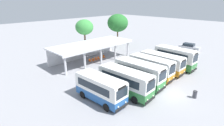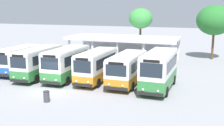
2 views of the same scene
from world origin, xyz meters
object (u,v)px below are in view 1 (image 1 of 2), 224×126
(city_bus_second_in_row, at_px, (125,81))
(waiting_chair_fourth_seat, at_px, (99,58))
(parked_car_flank, at_px, (189,47))
(waiting_chair_fifth_seat, at_px, (101,58))
(city_bus_fifth_blue, at_px, (162,62))
(city_bus_far_end_green, at_px, (175,57))
(waiting_chair_middle_seat, at_px, (96,59))
(city_bus_fourth_amber, at_px, (151,67))
(city_bus_middle_cream, at_px, (139,73))
(city_bus_nearest_orange, at_px, (101,88))
(waiting_chair_far_end_seat, at_px, (104,57))
(waiting_chair_end_by_column, at_px, (90,61))
(waiting_chair_second_from_end, at_px, (93,60))
(litter_bin_apron, at_px, (195,94))

(city_bus_second_in_row, distance_m, waiting_chair_fourth_seat, 13.51)
(parked_car_flank, xyz_separation_m, waiting_chair_fifth_seat, (-19.35, 8.84, -0.31))
(city_bus_fifth_blue, xyz_separation_m, city_bus_far_end_green, (3.23, -0.62, 0.25))
(waiting_chair_middle_seat, bearing_deg, city_bus_fourth_amber, -84.11)
(city_bus_middle_cream, height_order, waiting_chair_fourth_seat, city_bus_middle_cream)
(city_bus_nearest_orange, relative_size, waiting_chair_fourth_seat, 7.68)
(city_bus_fifth_blue, xyz_separation_m, waiting_chair_far_end_seat, (-2.38, 11.26, -1.13))
(city_bus_second_in_row, bearing_deg, parked_car_flank, 7.01)
(city_bus_middle_cream, relative_size, waiting_chair_end_by_column, 8.30)
(city_bus_fourth_amber, height_order, waiting_chair_second_from_end, city_bus_fourth_amber)
(waiting_chair_second_from_end, bearing_deg, waiting_chair_fourth_seat, 1.05)
(city_bus_fourth_amber, xyz_separation_m, litter_bin_apron, (-1.25, -7.17, -1.28))
(city_bus_fourth_amber, relative_size, waiting_chair_far_end_seat, 8.04)
(city_bus_fifth_blue, distance_m, waiting_chair_middle_seat, 12.13)
(city_bus_nearest_orange, bearing_deg, waiting_chair_far_end_seat, 46.51)
(waiting_chair_middle_seat, bearing_deg, waiting_chair_fifth_seat, 1.01)
(city_bus_fifth_blue, height_order, parked_car_flank, city_bus_fifth_blue)
(city_bus_fourth_amber, xyz_separation_m, city_bus_far_end_green, (6.47, -0.49, 0.17))
(waiting_chair_far_end_seat, bearing_deg, parked_car_flank, -25.31)
(city_bus_far_end_green, bearing_deg, parked_car_flank, 13.15)
(city_bus_fifth_blue, bearing_deg, waiting_chair_end_by_column, 117.01)
(city_bus_middle_cream, height_order, city_bus_fifth_blue, city_bus_middle_cream)
(city_bus_fifth_blue, xyz_separation_m, parked_car_flank, (16.29, 2.43, -0.83))
(waiting_chair_far_end_seat, bearing_deg, waiting_chair_second_from_end, 179.87)
(waiting_chair_second_from_end, bearing_deg, city_bus_fourth_amber, -80.78)
(parked_car_flank, height_order, waiting_chair_fifth_seat, parked_car_flank)
(city_bus_nearest_orange, xyz_separation_m, waiting_chair_far_end_seat, (10.56, 11.13, -1.15))
(city_bus_fifth_blue, bearing_deg, waiting_chair_fourth_seat, 108.30)
(city_bus_nearest_orange, xyz_separation_m, parked_car_flank, (29.23, 2.30, -0.85))
(city_bus_far_end_green, bearing_deg, city_bus_fourth_amber, 175.66)
(city_bus_middle_cream, relative_size, city_bus_far_end_green, 1.03)
(city_bus_nearest_orange, relative_size, waiting_chair_end_by_column, 7.68)
(city_bus_middle_cream, xyz_separation_m, city_bus_far_end_green, (9.70, -0.21, 0.10))
(city_bus_nearest_orange, distance_m, waiting_chair_second_from_end, 13.68)
(waiting_chair_fifth_seat, height_order, litter_bin_apron, litter_bin_apron)
(city_bus_far_end_green, xyz_separation_m, waiting_chair_fourth_seat, (-6.97, 11.91, -1.38))
(city_bus_far_end_green, height_order, waiting_chair_far_end_seat, city_bus_far_end_green)
(parked_car_flank, distance_m, waiting_chair_end_by_column, 23.77)
(city_bus_fifth_blue, relative_size, waiting_chair_second_from_end, 8.40)
(waiting_chair_fourth_seat, bearing_deg, city_bus_middle_cream, -103.15)
(city_bus_fifth_blue, xyz_separation_m, waiting_chair_fourth_seat, (-3.73, 11.29, -1.13))
(waiting_chair_far_end_seat, bearing_deg, city_bus_second_in_row, -121.33)
(city_bus_second_in_row, relative_size, waiting_chair_fifth_seat, 8.55)
(waiting_chair_far_end_seat, bearing_deg, waiting_chair_fourth_seat, 178.69)
(city_bus_nearest_orange, xyz_separation_m, city_bus_fourth_amber, (9.70, -0.26, 0.06))
(city_bus_nearest_orange, relative_size, waiting_chair_far_end_seat, 7.68)
(waiting_chair_fifth_seat, bearing_deg, waiting_chair_end_by_column, 179.41)
(city_bus_far_end_green, bearing_deg, city_bus_fifth_blue, 169.10)
(city_bus_middle_cream, xyz_separation_m, parked_car_flank, (22.76, 2.84, -0.98))
(city_bus_fifth_blue, bearing_deg, city_bus_far_end_green, -10.90)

